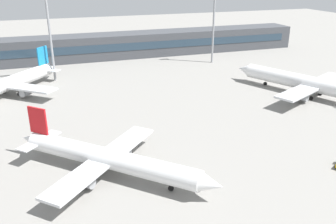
# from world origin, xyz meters

# --- Properties ---
(ground_plane) EXTENTS (400.00, 400.00, 0.00)m
(ground_plane) POSITION_xyz_m (0.00, 40.00, 0.00)
(ground_plane) COLOR gray
(terminal_building) EXTENTS (158.77, 12.13, 9.00)m
(terminal_building) POSITION_xyz_m (0.00, 108.45, 4.50)
(terminal_building) COLOR #3F4247
(terminal_building) RESTS_ON ground_plane
(airplane_near) EXTENTS (29.57, 29.05, 9.48)m
(airplane_near) POSITION_xyz_m (-13.46, 23.59, 2.89)
(airplane_near) COLOR silver
(airplane_near) RESTS_ON ground_plane
(airplane_mid) EXTENTS (30.60, 42.41, 11.21)m
(airplane_mid) POSITION_xyz_m (44.05, 46.20, 3.42)
(airplane_mid) COLOR white
(airplane_mid) RESTS_ON ground_plane
(airplane_far) EXTENTS (30.05, 34.16, 10.40)m
(airplane_far) POSITION_xyz_m (-32.86, 71.82, 3.17)
(airplane_far) COLOR silver
(airplane_far) RESTS_ON ground_plane
(floodlight_tower_west) EXTENTS (3.20, 0.80, 27.58)m
(floodlight_tower_west) POSITION_xyz_m (-19.56, 83.53, 15.84)
(floodlight_tower_west) COLOR gray
(floodlight_tower_west) RESTS_ON ground_plane
(floodlight_tower_east) EXTENTS (3.20, 0.80, 27.97)m
(floodlight_tower_east) POSITION_xyz_m (35.98, 88.66, 16.04)
(floodlight_tower_east) COLOR gray
(floodlight_tower_east) RESTS_ON ground_plane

